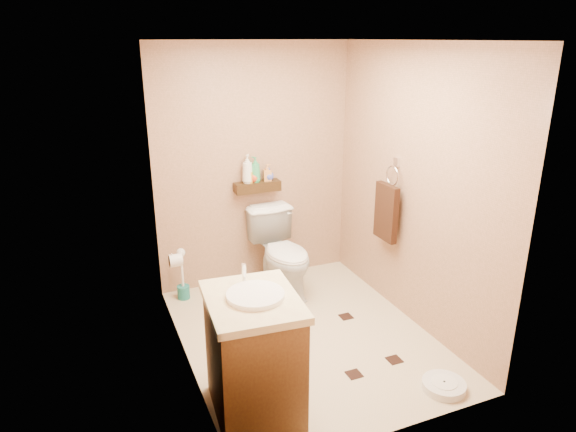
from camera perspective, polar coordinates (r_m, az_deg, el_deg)
name	(u,v)px	position (r m, az deg, el deg)	size (l,w,h in m)	color
ground	(305,336)	(4.52, 1.93, -13.14)	(2.50, 2.50, 0.00)	beige
wall_back	(254,167)	(5.13, -3.76, 5.44)	(2.00, 0.04, 2.40)	#AA7B61
wall_front	(399,264)	(2.99, 12.22, -5.26)	(2.00, 0.04, 2.40)	#AA7B61
wall_left	(179,219)	(3.72, -12.01, -0.33)	(0.04, 2.50, 2.40)	#AA7B61
wall_right	(413,189)	(4.50, 13.77, 2.97)	(0.04, 2.50, 2.40)	#AA7B61
ceiling	(309,40)	(3.82, 2.35, 18.93)	(2.00, 2.50, 0.02)	silver
wall_shelf	(257,187)	(5.10, -3.42, 3.28)	(0.46, 0.14, 0.10)	#3D2610
floor_accents	(312,337)	(4.50, 2.69, -13.27)	(1.17, 1.31, 0.01)	black
toilet	(283,253)	(5.05, -0.60, -4.19)	(0.46, 0.81, 0.82)	white
vanity	(254,354)	(3.51, -3.81, -15.04)	(0.64, 0.75, 0.99)	brown
bathroom_scale	(444,385)	(4.08, 16.93, -17.57)	(0.36, 0.36, 0.06)	white
toilet_brush	(183,281)	(5.11, -11.61, -7.10)	(0.12, 0.12, 0.53)	#1B6E6B
towel_ring	(387,210)	(4.72, 10.91, 0.70)	(0.12, 0.30, 0.76)	silver
toilet_paper	(176,260)	(4.55, -12.37, -4.83)	(0.12, 0.11, 0.12)	white
bottle_a	(247,169)	(5.02, -4.53, 5.24)	(0.11, 0.11, 0.28)	silver
bottle_b	(249,174)	(5.04, -4.37, 4.65)	(0.08, 0.08, 0.17)	gold
bottle_c	(254,176)	(5.06, -3.81, 4.50)	(0.10, 0.10, 0.13)	red
bottle_d	(255,169)	(5.05, -3.64, 5.19)	(0.10, 0.10, 0.25)	#32965C
bottle_e	(267,172)	(5.10, -2.33, 4.86)	(0.08, 0.08, 0.17)	#CE8444
bottle_f	(269,174)	(5.11, -2.15, 4.67)	(0.10, 0.10, 0.13)	#4550AE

